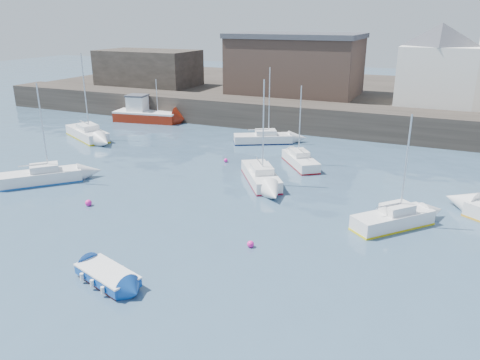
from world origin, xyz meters
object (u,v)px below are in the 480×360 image
at_px(buoy_mid, 251,247).
at_px(sailboat_e, 87,133).
at_px(sailboat_c, 393,219).
at_px(buoy_far, 226,162).
at_px(sailboat_f, 300,160).
at_px(sailboat_a, 42,176).
at_px(blue_dinghy, 107,276).
at_px(sailboat_b, 261,176).
at_px(fishing_boat, 145,113).
at_px(sailboat_h, 263,138).
at_px(buoy_near, 89,206).

bearing_deg(buoy_mid, sailboat_e, 148.05).
relative_size(sailboat_c, buoy_far, 19.99).
bearing_deg(sailboat_f, buoy_far, -165.36).
relative_size(sailboat_a, sailboat_c, 1.10).
relative_size(blue_dinghy, sailboat_b, 0.48).
bearing_deg(fishing_boat, blue_dinghy, -57.87).
bearing_deg(sailboat_c, buoy_far, 152.00).
xyz_separation_m(sailboat_b, sailboat_h, (-4.25, 11.38, -0.03)).
height_order(blue_dinghy, sailboat_a, sailboat_a).
distance_m(sailboat_h, buoy_near, 21.34).
height_order(sailboat_a, sailboat_f, sailboat_a).
height_order(sailboat_a, buoy_far, sailboat_a).
height_order(blue_dinghy, fishing_boat, fishing_boat).
height_order(sailboat_h, buoy_far, sailboat_h).
bearing_deg(buoy_near, buoy_mid, -5.08).
bearing_deg(blue_dinghy, buoy_far, 99.58).
bearing_deg(buoy_near, sailboat_f, 54.35).
relative_size(sailboat_a, sailboat_b, 0.96).
xyz_separation_m(sailboat_a, sailboat_c, (26.11, 2.72, -0.00)).
bearing_deg(buoy_mid, sailboat_a, 170.11).
distance_m(blue_dinghy, sailboat_f, 22.42).
height_order(sailboat_c, sailboat_f, sailboat_c).
distance_m(blue_dinghy, sailboat_e, 30.51).
distance_m(sailboat_b, sailboat_e, 22.84).
xyz_separation_m(sailboat_h, buoy_mid, (7.79, -21.91, -0.50)).
bearing_deg(sailboat_f, fishing_boat, 156.84).
height_order(sailboat_f, sailboat_h, sailboat_h).
bearing_deg(sailboat_e, buoy_far, -5.90).
distance_m(sailboat_b, buoy_far, 6.14).
height_order(sailboat_h, buoy_near, sailboat_h).
bearing_deg(buoy_near, sailboat_a, 161.22).
xyz_separation_m(sailboat_c, sailboat_f, (-8.98, 9.87, -0.05)).
height_order(blue_dinghy, sailboat_f, sailboat_f).
xyz_separation_m(sailboat_e, buoy_far, (17.31, -1.79, -0.58)).
xyz_separation_m(blue_dinghy, buoy_near, (-7.66, 7.42, -0.38)).
relative_size(buoy_mid, buoy_far, 1.14).
distance_m(fishing_boat, buoy_far, 20.34).
bearing_deg(sailboat_f, sailboat_e, 179.73).
distance_m(blue_dinghy, fishing_boat, 37.94).
distance_m(sailboat_c, sailboat_e, 34.21).
distance_m(sailboat_h, buoy_mid, 23.26).
bearing_deg(sailboat_c, buoy_near, -165.87).
bearing_deg(buoy_mid, sailboat_c, 40.83).
bearing_deg(buoy_near, blue_dinghy, -44.08).
xyz_separation_m(sailboat_a, buoy_far, (10.70, 10.92, -0.54)).
bearing_deg(buoy_far, sailboat_c, -28.00).
xyz_separation_m(sailboat_c, sailboat_h, (-14.80, 15.85, -0.04)).
relative_size(sailboat_e, buoy_far, 25.29).
bearing_deg(sailboat_a, sailboat_f, 36.33).
height_order(sailboat_e, buoy_near, sailboat_e).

